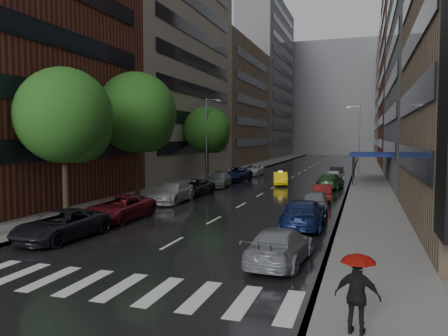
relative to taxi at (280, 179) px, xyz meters
The scene contains 18 objects.
ground 30.34m from the taxi, 90.46° to the right, with size 220.00×220.00×0.00m, color gray.
road 19.68m from the taxi, 90.71° to the left, with size 14.00×140.00×0.01m, color black.
sidewalk_left 21.74m from the taxi, 115.17° to the left, with size 4.00×140.00×0.15m, color gray.
sidewalk_right 21.54m from the taxi, 66.01° to the left, with size 4.00×140.00×0.15m, color gray.
crosswalk 32.33m from the taxi, 90.08° to the right, with size 13.15×2.80×0.01m.
buildings_left 35.74m from the taxi, 118.17° to the left, with size 8.00×108.00×38.00m.
buildings_right 33.46m from the taxi, 60.77° to the left, with size 8.05×109.10×36.00m.
building_far 89.00m from the taxi, 90.16° to the left, with size 40.00×14.00×32.00m, color slate.
tree_near 25.04m from the taxi, 111.24° to the right, with size 5.71×5.71×9.09m.
tree_mid 17.75m from the taxi, 122.14° to the right, with size 6.30×6.30×10.04m.
tree_far 10.40m from the taxi, 167.56° to the left, with size 5.31×5.31×8.46m.
taxi is the anchor object (origin of this frame).
parked_cars_left 10.62m from the taxi, 122.10° to the right, with size 2.95×43.04×1.54m.
parked_cars_right 11.62m from the taxi, 63.67° to the right, with size 2.56×42.04×1.56m.
ped_red_umbrella 34.82m from the taxi, 76.50° to the right, with size 1.15×0.82×2.01m.
street_lamp_left 9.02m from the taxi, behind, with size 1.74×0.22×9.00m.
street_lamp_right 17.00m from the taxi, 63.00° to the left, with size 1.74×0.22×9.00m.
awning 10.21m from the taxi, 28.13° to the left, with size 4.00×8.00×3.12m.
Camera 1 is at (8.45, -14.35, 4.93)m, focal length 35.00 mm.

